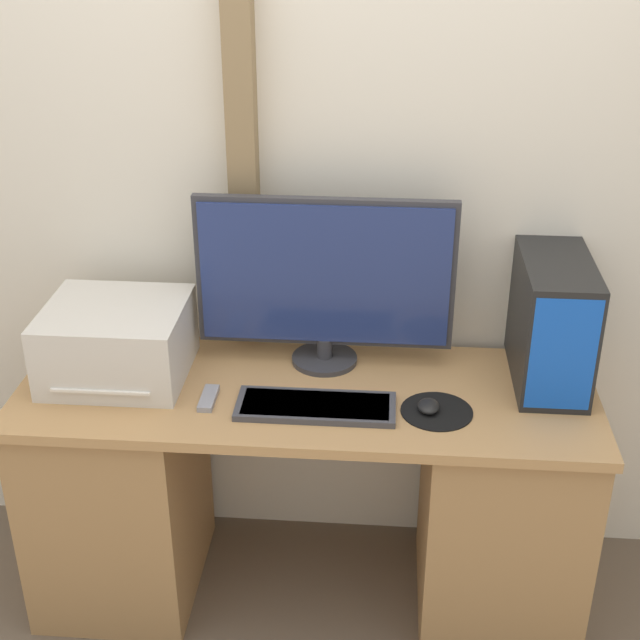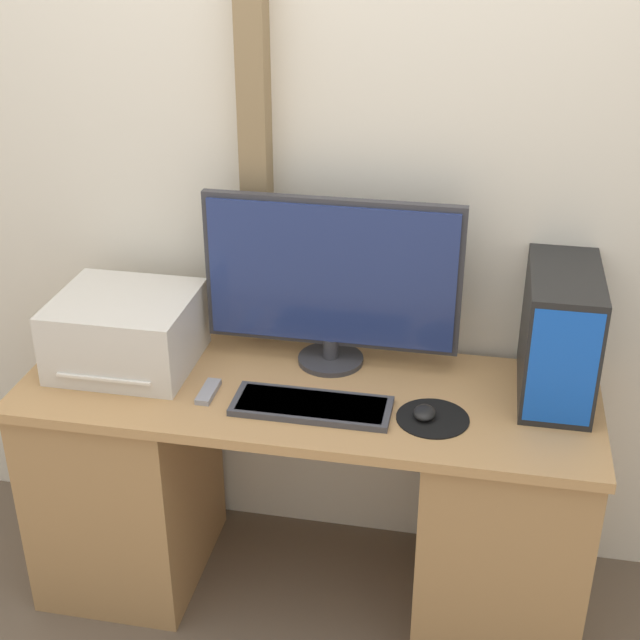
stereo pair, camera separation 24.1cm
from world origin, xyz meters
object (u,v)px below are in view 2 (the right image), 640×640
mouse (424,413)px  keyboard (312,406)px  printer (126,331)px  remote_control (208,392)px  monitor (331,278)px  computer_tower (559,334)px

mouse → keyboard: bearing=-177.7°
printer → keyboard: bearing=-14.1°
mouse → remote_control: (-0.60, 0.01, -0.01)m
monitor → remote_control: bearing=-140.4°
keyboard → remote_control: 0.30m
keyboard → printer: bearing=165.9°
monitor → keyboard: size_ratio=1.71×
printer → remote_control: printer is taller
keyboard → remote_control: size_ratio=3.48×
mouse → printer: bearing=171.4°
remote_control → computer_tower: bearing=12.0°
mouse → printer: printer is taller
keyboard → remote_control: bearing=176.2°
mouse → printer: size_ratio=0.19×
computer_tower → monitor: bearing=175.6°
monitor → computer_tower: size_ratio=1.89×
keyboard → computer_tower: bearing=18.9°
keyboard → mouse: size_ratio=5.82×
computer_tower → remote_control: computer_tower is taller
keyboard → computer_tower: (0.65, 0.22, 0.17)m
mouse → computer_tower: size_ratio=0.19×
keyboard → monitor: bearing=89.3°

